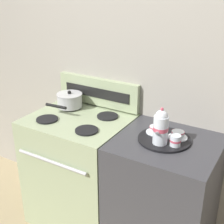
{
  "coord_description": "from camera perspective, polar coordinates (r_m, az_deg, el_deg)",
  "views": [
    {
      "loc": [
        0.96,
        -1.68,
        1.87
      ],
      "look_at": [
        -0.08,
        0.07,
        0.99
      ],
      "focal_mm": 50.0,
      "sensor_mm": 36.0,
      "label": 1
    }
  ],
  "objects": [
    {
      "name": "control_panel",
      "position": [
        2.49,
        -2.57,
        3.7
      ],
      "size": [
        0.72,
        0.05,
        0.22
      ],
      "color": "#9EAD84",
      "rests_on": "stove"
    },
    {
      "name": "saucepan",
      "position": [
        2.5,
        -7.78,
        2.17
      ],
      "size": [
        0.21,
        0.31,
        0.13
      ],
      "color": "#B7B7BC",
      "rests_on": "stove"
    },
    {
      "name": "teapot",
      "position": [
        1.92,
        8.9,
        -2.72
      ],
      "size": [
        0.09,
        0.15,
        0.24
      ],
      "color": "silver",
      "rests_on": "serving_tray"
    },
    {
      "name": "creamer_jug",
      "position": [
        1.94,
        11.52,
        -5.13
      ],
      "size": [
        0.07,
        0.07,
        0.07
      ],
      "color": "silver",
      "rests_on": "serving_tray"
    },
    {
      "name": "wall_back",
      "position": [
        2.35,
        4.89,
        4.19
      ],
      "size": [
        6.0,
        0.05,
        2.2
      ],
      "color": "#9E998E",
      "rests_on": "ground"
    },
    {
      "name": "side_counter",
      "position": [
        2.27,
        9.26,
        -15.52
      ],
      "size": [
        0.66,
        0.61,
        0.91
      ],
      "color": "#38383D",
      "rests_on": "ground"
    },
    {
      "name": "serving_tray",
      "position": [
        2.03,
        9.55,
        -4.94
      ],
      "size": [
        0.34,
        0.34,
        0.01
      ],
      "color": "black",
      "rests_on": "side_counter"
    },
    {
      "name": "teacup_right",
      "position": [
        2.04,
        11.94,
        -4.07
      ],
      "size": [
        0.13,
        0.13,
        0.05
      ],
      "color": "silver",
      "rests_on": "serving_tray"
    },
    {
      "name": "stove",
      "position": [
        2.55,
        -5.83,
        -10.5
      ],
      "size": [
        0.73,
        0.64,
        0.92
      ],
      "color": "#9EAD84",
      "rests_on": "ground"
    },
    {
      "name": "teacup_left",
      "position": [
        2.08,
        7.97,
        -3.19
      ],
      "size": [
        0.13,
        0.13,
        0.05
      ],
      "color": "silver",
      "rests_on": "serving_tray"
    }
  ]
}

